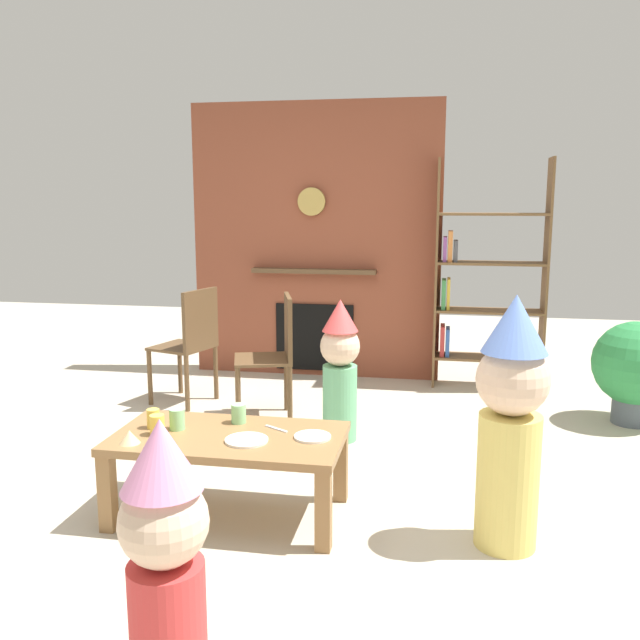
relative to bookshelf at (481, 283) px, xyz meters
The scene contains 18 objects.
ground_plane 2.80m from the bookshelf, 115.63° to the right, with size 12.00×12.00×0.00m, color #BCB29E.
brick_fireplace_feature 1.48m from the bookshelf, behind, with size 2.20×0.28×2.40m.
bookshelf is the anchor object (origin of this frame).
coffee_table 3.03m from the bookshelf, 116.73° to the right, with size 1.14×0.61×0.42m.
paper_cup_near_left 3.23m from the bookshelf, 121.68° to the right, with size 0.07×0.07×0.10m, color #F2CC4C.
paper_cup_near_right 3.12m from the bookshelf, 121.54° to the right, with size 0.08×0.08×0.11m, color #8CD18C.
paper_cup_center 3.19m from the bookshelf, 123.50° to the right, with size 0.06×0.06×0.10m, color #F2CC4C.
paper_cup_far_left 2.85m from the bookshelf, 118.40° to the right, with size 0.08×0.08×0.10m, color #8CD18C.
paper_plate_front 2.83m from the bookshelf, 109.30° to the right, with size 0.18×0.18×0.01m, color white.
paper_plate_rear 3.04m from the bookshelf, 114.11° to the right, with size 0.21×0.21×0.01m, color white.
birthday_cake_slice 3.39m from the bookshelf, 121.67° to the right, with size 0.10×0.10×0.06m, color #EAC68C.
table_fork 2.82m from the bookshelf, 113.88° to the right, with size 0.15×0.02×0.01m, color silver.
child_with_cone_hat 4.16m from the bookshelf, 105.40° to the right, with size 0.27×0.27×0.96m.
child_in_pink 2.74m from the bookshelf, 90.14° to the right, with size 0.32×0.32×1.16m.
child_by_the_chairs 1.82m from the bookshelf, 122.66° to the right, with size 0.26×0.26×0.94m.
dining_chair_left 2.41m from the bookshelf, 157.66° to the right, with size 0.50×0.50×0.90m.
dining_chair_middle 1.91m from the bookshelf, 142.36° to the right, with size 0.50×0.50×0.90m.
potted_plant_tall 1.39m from the bookshelf, 37.91° to the right, with size 0.59×0.59×0.73m.
Camera 1 is at (0.82, -3.30, 1.56)m, focal length 37.73 mm.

